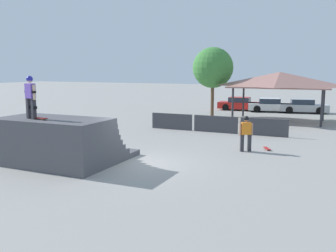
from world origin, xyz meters
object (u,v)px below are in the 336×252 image
(skater_on_deck, at_px, (30,94))
(tree_beside_pavilion, at_px, (213,68))
(bystander_walking, at_px, (246,131))
(skateboard_on_ground, at_px, (267,148))
(parked_car_silver, at_px, (303,106))
(parked_car_white, at_px, (270,105))
(parked_car_red, at_px, (240,104))
(skateboard_on_deck, at_px, (40,118))

(skater_on_deck, bearing_deg, tree_beside_pavilion, 100.10)
(bystander_walking, bearing_deg, skater_on_deck, 10.60)
(skateboard_on_ground, height_order, parked_car_silver, parked_car_silver)
(bystander_walking, xyz_separation_m, tree_beside_pavilion, (-5.68, 12.60, 3.06))
(skater_on_deck, height_order, bystander_walking, skater_on_deck)
(parked_car_silver, bearing_deg, parked_car_white, 174.49)
(tree_beside_pavilion, xyz_separation_m, parked_car_red, (1.14, 5.47, -3.48))
(parked_car_silver, bearing_deg, bystander_walking, -105.33)
(skateboard_on_deck, relative_size, parked_car_red, 0.20)
(parked_car_white, height_order, parked_car_silver, same)
(bystander_walking, bearing_deg, parked_car_silver, -123.39)
(parked_car_red, height_order, parked_car_white, same)
(bystander_walking, bearing_deg, tree_beside_pavilion, -95.29)
(parked_car_red, xyz_separation_m, parked_car_silver, (5.76, 0.13, -0.00))
(skateboard_on_ground, distance_m, tree_beside_pavilion, 14.07)
(tree_beside_pavilion, xyz_separation_m, parked_car_white, (4.02, 5.30, -3.48))
(skater_on_deck, bearing_deg, parked_car_red, 98.66)
(skateboard_on_deck, bearing_deg, parked_car_white, 92.93)
(parked_car_white, bearing_deg, skateboard_on_deck, -114.36)
(skateboard_on_ground, distance_m, parked_car_red, 18.09)
(parked_car_red, distance_m, parked_car_white, 2.89)
(parked_car_red, relative_size, parked_car_white, 0.99)
(bystander_walking, relative_size, parked_car_silver, 0.39)
(parked_car_red, bearing_deg, parked_car_white, -5.91)
(skateboard_on_ground, bearing_deg, bystander_walking, -71.34)
(bystander_walking, relative_size, parked_car_red, 0.41)
(tree_beside_pavilion, distance_m, parked_car_red, 6.59)
(skateboard_on_deck, distance_m, tree_beside_pavilion, 19.10)
(skater_on_deck, height_order, tree_beside_pavilion, tree_beside_pavilion)
(skater_on_deck, distance_m, tree_beside_pavilion, 19.02)
(parked_car_red, xyz_separation_m, parked_car_white, (2.88, -0.18, 0.00))
(skateboard_on_ground, xyz_separation_m, tree_beside_pavilion, (-6.58, 11.76, 4.02))
(parked_car_white, bearing_deg, tree_beside_pavilion, -139.17)
(bystander_walking, bearing_deg, skateboard_on_ground, -166.50)
(parked_car_red, bearing_deg, skateboard_on_deck, -98.10)
(skater_on_deck, relative_size, tree_beside_pavilion, 0.30)
(bystander_walking, xyz_separation_m, parked_car_red, (-4.55, 18.08, -0.42))
(skateboard_on_ground, relative_size, tree_beside_pavilion, 0.14)
(skateboard_on_deck, bearing_deg, parked_car_silver, 86.83)
(tree_beside_pavilion, bearing_deg, skateboard_on_deck, -93.92)
(parked_car_white, bearing_deg, skater_on_deck, -115.47)
(skateboard_on_deck, relative_size, parked_car_silver, 0.20)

